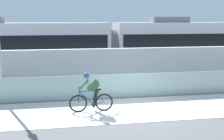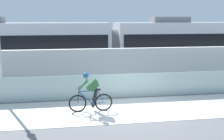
% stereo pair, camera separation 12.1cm
% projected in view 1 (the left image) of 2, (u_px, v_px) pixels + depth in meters
% --- Properties ---
extents(ground_plane, '(200.00, 200.00, 0.00)m').
position_uv_depth(ground_plane, '(135.00, 109.00, 11.85)').
color(ground_plane, slate).
extents(bike_path_deck, '(32.00, 3.20, 0.01)m').
position_uv_depth(bike_path_deck, '(135.00, 109.00, 11.84)').
color(bike_path_deck, silver).
rests_on(bike_path_deck, ground).
extents(glass_parapet, '(32.00, 0.05, 1.13)m').
position_uv_depth(glass_parapet, '(125.00, 86.00, 13.54)').
color(glass_parapet, '#ADC6C1').
rests_on(glass_parapet, ground).
extents(concrete_barrier_wall, '(32.00, 0.36, 2.16)m').
position_uv_depth(concrete_barrier_wall, '(118.00, 69.00, 15.19)').
color(concrete_barrier_wall, silver).
rests_on(concrete_barrier_wall, ground).
extents(tram_rail_near, '(32.00, 0.08, 0.01)m').
position_uv_depth(tram_rail_near, '(111.00, 79.00, 17.79)').
color(tram_rail_near, '#595654').
rests_on(tram_rail_near, ground).
extents(tram_rail_far, '(32.00, 0.08, 0.01)m').
position_uv_depth(tram_rail_far, '(107.00, 74.00, 19.18)').
color(tram_rail_far, '#595654').
rests_on(tram_rail_far, ground).
extents(tram, '(22.56, 2.54, 3.81)m').
position_uv_depth(tram, '(112.00, 47.00, 18.18)').
color(tram, silver).
rests_on(tram, ground).
extents(cyclist_on_bike, '(1.77, 0.58, 1.61)m').
position_uv_depth(cyclist_on_bike, '(91.00, 93.00, 11.40)').
color(cyclist_on_bike, black).
rests_on(cyclist_on_bike, ground).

